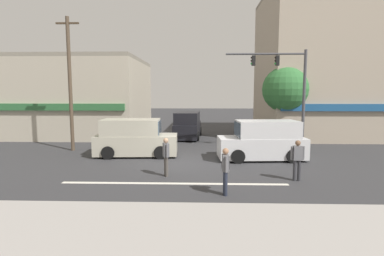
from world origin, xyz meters
TOP-DOWN VIEW (x-y plane):
  - ground_plane at (0.00, 0.00)m, footprint 120.00×120.00m
  - lane_marking_stripe at (0.00, -3.50)m, footprint 9.00×0.24m
  - sidewalk_curb at (0.00, -8.50)m, footprint 40.00×5.00m
  - building_left_block at (-10.54, 11.21)m, footprint 12.77×9.56m
  - building_right_corner at (11.71, 10.99)m, footprint 10.66×9.61m
  - street_tree at (7.10, 6.89)m, footprint 3.28×3.28m
  - utility_pole_near_left at (-7.03, 3.36)m, footprint 1.40×0.22m
  - utility_pole_far_right at (8.41, 8.73)m, footprint 1.40×0.22m
  - traffic_light_mast at (6.37, 3.59)m, footprint 4.89×0.24m
  - van_crossing_center at (-0.03, 8.92)m, footprint 2.25×4.70m
  - van_approaching_near at (-2.73, 1.82)m, footprint 4.69×2.23m
  - van_crossing_leftbound at (4.41, 1.08)m, footprint 4.71×2.26m
  - pedestrian_foreground_with_bag at (1.92, -4.76)m, footprint 0.29×0.67m
  - pedestrian_mid_crossing at (-0.44, -2.42)m, footprint 0.32×0.54m
  - pedestrian_far_side at (4.98, -2.95)m, footprint 0.57×0.24m

SIDE VIEW (x-z plane):
  - ground_plane at x=0.00m, z-range 0.00..0.00m
  - lane_marking_stripe at x=0.00m, z-range 0.00..0.01m
  - sidewalk_curb at x=0.00m, z-range 0.00..0.16m
  - pedestrian_mid_crossing at x=-0.44m, z-range 0.11..1.78m
  - pedestrian_far_side at x=4.98m, z-range 0.11..1.78m
  - pedestrian_foreground_with_bag at x=1.92m, z-range 0.12..1.79m
  - van_crossing_center at x=-0.03m, z-range -0.05..2.06m
  - van_approaching_near at x=-2.73m, z-range -0.05..2.06m
  - van_crossing_leftbound at x=4.41m, z-range -0.05..2.06m
  - building_left_block at x=-10.54m, z-range 0.00..6.55m
  - street_tree at x=7.10m, z-range 1.10..6.62m
  - utility_pole_far_right at x=8.41m, z-range 0.15..7.75m
  - traffic_light_mast at x=6.37m, z-range 1.08..7.28m
  - utility_pole_near_left at x=-7.03m, z-range 0.15..8.33m
  - building_right_corner at x=11.71m, z-range 0.00..11.90m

